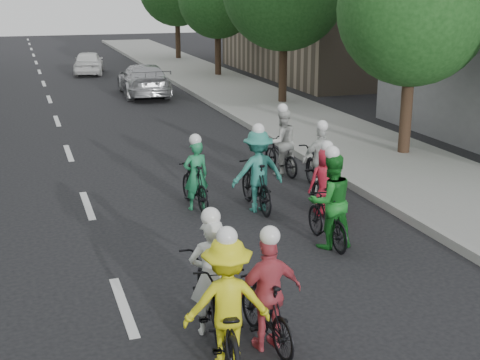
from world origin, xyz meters
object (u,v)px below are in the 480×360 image
cyclist_1 (329,208)px  cyclist_4 (324,189)px  cyclist_0 (210,290)px  cyclist_7 (257,177)px  cyclist_8 (320,167)px  follow_car_trail (89,62)px  follow_car_lead (144,80)px  cyclist_6 (281,149)px  cyclist_2 (226,313)px  cyclist_3 (268,302)px  cyclist_5 (195,182)px

cyclist_1 → cyclist_4: cyclist_1 is taller
cyclist_0 → cyclist_7: bearing=-111.7°
cyclist_8 → follow_car_trail: (-2.67, 23.70, 0.04)m
cyclist_1 → follow_car_lead: cyclist_1 is taller
cyclist_6 → cyclist_7: (-1.54, -2.50, 0.09)m
follow_car_trail → cyclist_1: bearing=102.2°
cyclist_0 → cyclist_2: cyclist_2 is taller
cyclist_3 → cyclist_5: cyclist_3 is taller
cyclist_3 → cyclist_8: 7.05m
cyclist_6 → cyclist_7: bearing=51.3°
follow_car_trail → cyclist_2: bearing=96.3°
cyclist_5 → cyclist_4: bearing=148.7°
cyclist_6 → follow_car_lead: 13.69m
cyclist_0 → cyclist_3: 0.87m
cyclist_2 → cyclist_4: 6.03m
cyclist_0 → cyclist_4: cyclist_0 is taller
cyclist_4 → cyclist_7: cyclist_7 is taller
cyclist_4 → cyclist_8: cyclist_8 is taller
cyclist_8 → follow_car_lead: cyclist_8 is taller
cyclist_2 → cyclist_1: bearing=-124.4°
follow_car_lead → follow_car_trail: (-1.46, 8.34, -0.05)m
cyclist_5 → cyclist_1: bearing=116.6°
cyclist_8 → cyclist_2: bearing=62.3°
cyclist_4 → follow_car_trail: 25.26m
cyclist_8 → follow_car_trail: size_ratio=0.54×
cyclist_0 → follow_car_trail: (1.49, 29.14, 0.04)m
cyclist_6 → cyclist_1: bearing=71.2°
cyclist_5 → cyclist_7: bearing=151.3°
cyclist_0 → follow_car_trail: cyclist_0 is taller
cyclist_1 → cyclist_2: bearing=46.6°
cyclist_4 → cyclist_8: (0.58, 1.47, 0.04)m
cyclist_5 → follow_car_lead: 15.73m
cyclist_3 → cyclist_6: size_ratio=0.94×
cyclist_4 → cyclist_5: bearing=-18.6°
cyclist_6 → cyclist_5: bearing=28.6°
cyclist_8 → follow_car_trail: cyclist_8 is taller
cyclist_3 → cyclist_6: 8.46m
cyclist_3 → cyclist_5: 5.85m
cyclist_7 → follow_car_trail: size_ratio=0.51×
cyclist_5 → cyclist_6: bearing=-149.1°
cyclist_5 → cyclist_6: size_ratio=0.92×
cyclist_6 → follow_car_lead: size_ratio=0.38×
cyclist_4 → follow_car_lead: 16.85m
cyclist_2 → cyclist_5: size_ratio=1.20×
cyclist_0 → cyclist_6: (3.90, 7.15, 0.05)m
cyclist_0 → cyclist_7: size_ratio=1.05×
cyclist_8 → cyclist_6: bearing=-75.2°
cyclist_5 → cyclist_0: bearing=72.7°
cyclist_0 → follow_car_lead: bearing=-92.9°
cyclist_4 → follow_car_trail: (-2.09, 25.17, 0.08)m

